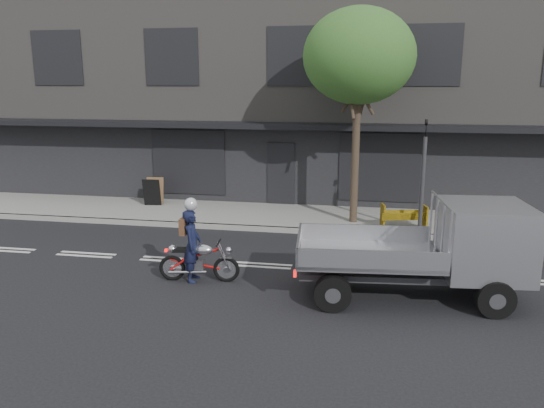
{
  "coord_description": "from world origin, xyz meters",
  "views": [
    {
      "loc": [
        2.55,
        -12.5,
        4.59
      ],
      "look_at": [
        0.21,
        0.5,
        1.5
      ],
      "focal_mm": 35.0,
      "sensor_mm": 36.0,
      "label": 1
    }
  ],
  "objects": [
    {
      "name": "kerb",
      "position": [
        0.0,
        3.1,
        0.07
      ],
      "size": [
        32.0,
        0.2,
        0.15
      ],
      "primitive_type": "cube",
      "color": "gray",
      "rests_on": "ground"
    },
    {
      "name": "ground",
      "position": [
        0.0,
        0.0,
        0.0
      ],
      "size": [
        80.0,
        80.0,
        0.0
      ],
      "primitive_type": "plane",
      "color": "black",
      "rests_on": "ground"
    },
    {
      "name": "rider",
      "position": [
        -1.35,
        -1.28,
        0.85
      ],
      "size": [
        0.47,
        0.66,
        1.7
      ],
      "primitive_type": "imported",
      "rotation": [
        0.0,
        0.0,
        1.68
      ],
      "color": "black",
      "rests_on": "ground"
    },
    {
      "name": "sandwich_board",
      "position": [
        -5.04,
        5.14,
        0.64
      ],
      "size": [
        0.66,
        0.48,
        0.99
      ],
      "primitive_type": null,
      "rotation": [
        0.0,
        0.0,
        0.11
      ],
      "color": "black",
      "rests_on": "sidewalk"
    },
    {
      "name": "street_tree",
      "position": [
        2.2,
        4.2,
        5.28
      ],
      "size": [
        3.4,
        3.4,
        6.74
      ],
      "color": "#382B21",
      "rests_on": "ground"
    },
    {
      "name": "sidewalk",
      "position": [
        0.0,
        4.7,
        0.07
      ],
      "size": [
        32.0,
        3.2,
        0.15
      ],
      "primitive_type": "cube",
      "color": "gray",
      "rests_on": "ground"
    },
    {
      "name": "motorcycle",
      "position": [
        -1.2,
        -1.28,
        0.5
      ],
      "size": [
        1.9,
        0.55,
        0.98
      ],
      "rotation": [
        0.0,
        0.0,
        0.11
      ],
      "color": "black",
      "rests_on": "ground"
    },
    {
      "name": "flatbed_ute",
      "position": [
        4.6,
        -1.32,
        1.25
      ],
      "size": [
        4.89,
        2.34,
        2.2
      ],
      "rotation": [
        0.0,
        0.0,
        0.09
      ],
      "color": "black",
      "rests_on": "ground"
    },
    {
      "name": "building_main",
      "position": [
        0.0,
        11.3,
        4.0
      ],
      "size": [
        26.0,
        10.0,
        8.0
      ],
      "primitive_type": "cube",
      "color": "slate",
      "rests_on": "ground"
    },
    {
      "name": "traffic_light_pole",
      "position": [
        4.2,
        3.35,
        1.65
      ],
      "size": [
        0.12,
        0.12,
        3.5
      ],
      "color": "#2D2D30",
      "rests_on": "ground"
    },
    {
      "name": "construction_barrier",
      "position": [
        3.74,
        3.52,
        0.53
      ],
      "size": [
        1.44,
        0.83,
        0.76
      ],
      "primitive_type": null,
      "rotation": [
        0.0,
        0.0,
        0.23
      ],
      "color": "#E9B30C",
      "rests_on": "sidewalk"
    }
  ]
}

